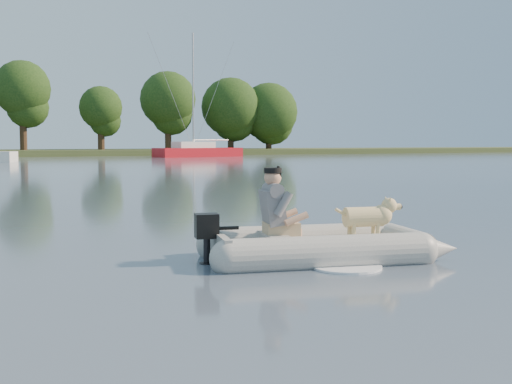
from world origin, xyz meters
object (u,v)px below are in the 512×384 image
man (274,205)px  dog (364,220)px  dinghy (323,218)px  sailboat (198,151)px

man → dog: size_ratio=1.16×
dinghy → man: bearing=175.8°
man → dog: bearing=0.0°
dog → dinghy: bearing=-175.4°
dinghy → sailboat: (17.51, 49.56, 0.01)m
man → sailboat: (18.08, 49.39, -0.15)m
dinghy → dog: 0.56m
sailboat → dog: bearing=-119.2°
dog → sailboat: size_ratio=0.07×
dinghy → sailboat: bearing=83.2°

